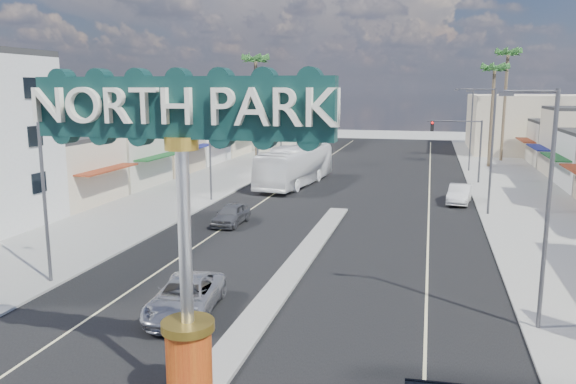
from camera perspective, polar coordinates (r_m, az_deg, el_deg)
The scene contains 24 objects.
ground at distance 43.01m, azimuth 5.43°, elevation -1.60°, with size 160.00×160.00×0.00m, color gray.
road at distance 43.01m, azimuth 5.43°, elevation -1.59°, with size 20.00×120.00×0.01m, color black.
median_island at distance 27.82m, azimuth 0.30°, elevation -8.19°, with size 1.30×30.00×0.16m, color gray.
sidewalk_left at distance 47.13m, azimuth -11.64°, elevation -0.62°, with size 8.00×120.00×0.12m, color gray.
sidewalk_right at distance 43.22m, azimuth 24.11°, elevation -2.35°, with size 8.00×120.00×0.12m, color gray.
storefront_row_left at distance 62.72m, azimuth -14.85°, elevation 4.70°, with size 12.00×42.00×6.00m, color beige.
backdrop_far_left at distance 91.23m, azimuth -3.95°, elevation 7.38°, with size 20.00×20.00×8.00m, color #B7B29E.
backdrop_far_right at distance 88.12m, azimuth 24.58°, elevation 6.34°, with size 20.00×20.00×8.00m, color beige.
gateway_sign at distance 15.27m, azimuth -10.59°, elevation -1.32°, with size 8.20×1.50×9.15m.
traffic_signal_left at distance 57.89m, azimuth -1.40°, elevation 5.85°, with size 5.09×0.45×6.00m.
traffic_signal_right at distance 55.84m, azimuth 17.15°, elevation 5.21°, with size 5.09×0.45×6.00m.
streetlight_l_near at distance 27.60m, azimuth -23.39°, elevation 1.44°, with size 2.03×0.22×9.00m.
streetlight_l_mid at distance 45.00m, azimuth -7.76°, elevation 5.42°, with size 2.03×0.22×9.00m.
streetlight_l_far at distance 65.86m, azimuth -0.58°, elevation 7.11°, with size 2.03×0.22×9.00m.
streetlight_r_near at distance 22.31m, azimuth 24.56°, elevation -0.62°, with size 2.03×0.22×9.00m.
streetlight_r_mid at distance 41.96m, azimuth 19.81°, elevation 4.53°, with size 2.03×0.22×9.00m.
streetlight_r_far at distance 63.83m, azimuth 17.98°, elevation 6.50°, with size 2.03×0.22×9.00m.
palm_left_far at distance 64.58m, azimuth -3.31°, elevation 12.74°, with size 2.60×2.60×13.10m.
palm_right_mid at distance 67.92m, azimuth 20.24°, elevation 11.26°, with size 2.60×2.60×12.10m.
palm_right_far at distance 74.16m, azimuth 21.43°, elevation 12.45°, with size 2.60×2.60×14.10m.
suv_left at distance 23.36m, azimuth -10.38°, elevation -10.44°, with size 2.40×5.20×1.44m, color silver.
car_parked_left at distance 37.66m, azimuth -5.79°, elevation -2.27°, with size 1.65×4.11×1.40m, color #5E5E62.
car_parked_right at distance 46.32m, azimuth 17.01°, elevation -0.20°, with size 1.58×4.54×1.50m, color silver.
city_bus at distance 52.64m, azimuth 0.77°, elevation 2.72°, with size 3.09×13.22×3.68m, color white.
Camera 1 is at (6.32, -11.57, 9.02)m, focal length 35.00 mm.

